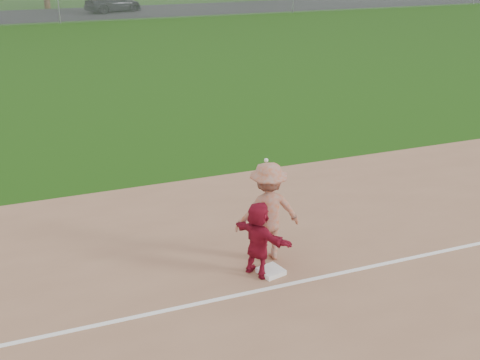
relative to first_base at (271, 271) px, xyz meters
name	(u,v)px	position (x,y,z in m)	size (l,w,h in m)	color
ground	(267,266)	(0.06, 0.31, -0.07)	(160.00, 160.00, 0.00)	#1C460D
foul_line	(284,285)	(0.06, -0.49, -0.04)	(60.00, 0.10, 0.01)	white
parking_asphalt	(53,15)	(0.06, 46.31, -0.06)	(120.00, 10.00, 0.01)	black
first_base	(271,271)	(0.00, 0.00, 0.00)	(0.44, 0.44, 0.10)	white
base_runner	(258,239)	(-0.24, 0.09, 0.71)	(1.40, 0.45, 1.51)	maroon
car_right	(113,3)	(5.32, 46.58, 0.69)	(2.11, 5.18, 1.50)	black
first_base_play	(268,212)	(0.19, 0.62, 0.98)	(1.40, 0.90, 2.19)	gray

